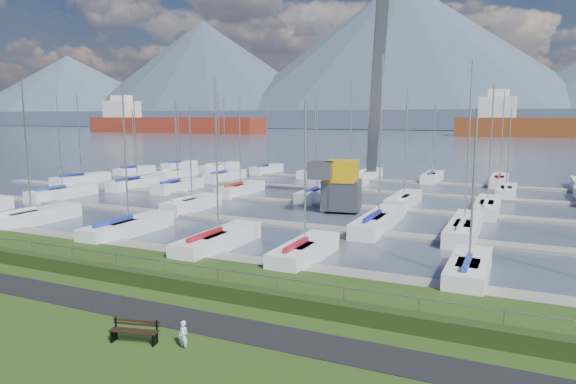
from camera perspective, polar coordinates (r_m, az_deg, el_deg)
The scene contains 12 objects.
path at distance 22.94m, azimuth -16.19°, elevation -12.47°, with size 160.00×2.00×0.04m, color black.
water at distance 279.58m, azimuth 21.81°, elevation 6.09°, with size 800.00×540.00×0.20m, color #424D61.
hedge at distance 24.73m, azimuth -12.24°, elevation -9.95°, with size 80.00×0.70×0.70m, color #223413.
fence at distance 24.78m, azimuth -11.74°, elevation -7.83°, with size 0.04×0.04×80.00m, color gray.
foothill at distance 349.38m, azimuth 22.47°, elevation 7.45°, with size 900.00×80.00×12.00m, color #49546A.
mountains at distance 425.52m, azimuth 24.22°, elevation 12.90°, with size 1190.00×360.00×115.00m.
docks at distance 48.00m, azimuth 6.98°, elevation -1.58°, with size 90.00×41.60×0.25m.
bench_right at distance 19.85m, azimuth -16.67°, elevation -14.60°, with size 1.85×0.83×0.85m.
person at distance 18.95m, azimuth -11.57°, elevation -15.05°, with size 0.41×0.27×1.13m, color silver.
crane at distance 46.21m, azimuth 7.08°, elevation 4.96°, with size 6.55×13.20×22.35m.
cargo_ship_west at distance 271.84m, azimuth -13.24°, elevation 7.25°, with size 95.66×19.80×21.50m.
sailboat_fleet at distance 50.26m, azimuth 6.23°, elevation 5.28°, with size 75.32×50.24×13.00m.
Camera 1 is at (14.24, -19.09, 8.06)m, focal length 32.00 mm.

